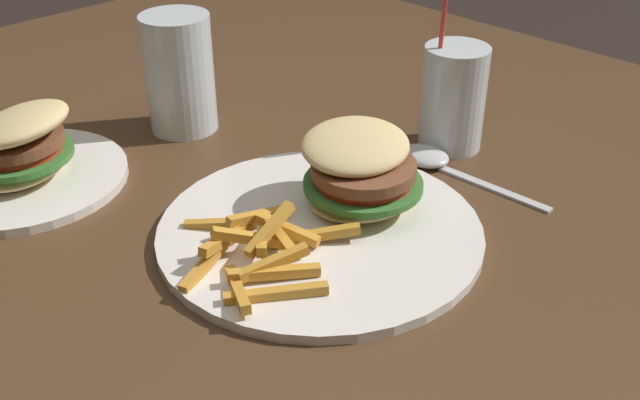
# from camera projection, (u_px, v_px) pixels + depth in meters

# --- Properties ---
(dining_table) EXTENTS (1.37, 1.35, 0.75)m
(dining_table) POSITION_uv_depth(u_px,v_px,m) (208.00, 259.00, 0.83)
(dining_table) COLOR #4C331E
(dining_table) RESTS_ON ground_plane
(meal_plate_near) EXTENTS (0.31, 0.31, 0.09)m
(meal_plate_near) POSITION_uv_depth(u_px,v_px,m) (335.00, 206.00, 0.72)
(meal_plate_near) COLOR white
(meal_plate_near) RESTS_ON dining_table
(beer_glass) EXTENTS (0.08, 0.08, 0.14)m
(beer_glass) POSITION_uv_depth(u_px,v_px,m) (180.00, 75.00, 0.89)
(beer_glass) COLOR silver
(beer_glass) RESTS_ON dining_table
(juice_glass) EXTENTS (0.07, 0.07, 0.19)m
(juice_glass) POSITION_uv_depth(u_px,v_px,m) (453.00, 102.00, 0.85)
(juice_glass) COLOR silver
(juice_glass) RESTS_ON dining_table
(spoon) EXTENTS (0.05, 0.19, 0.02)m
(spoon) POSITION_uv_depth(u_px,v_px,m) (430.00, 158.00, 0.84)
(spoon) COLOR silver
(spoon) RESTS_ON dining_table
(meal_plate_far) EXTENTS (0.22, 0.22, 0.09)m
(meal_plate_far) POSITION_uv_depth(u_px,v_px,m) (20.00, 157.00, 0.79)
(meal_plate_far) COLOR white
(meal_plate_far) RESTS_ON dining_table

